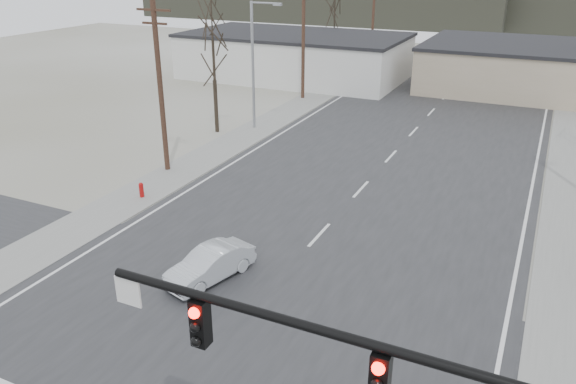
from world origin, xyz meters
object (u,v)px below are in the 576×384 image
car_far_a (464,77)px  car_far_b (472,46)px  sedan_crossing (210,264)px  fire_hydrant (141,190)px

car_far_a → car_far_b: bearing=-71.9°
sedan_crossing → car_far_b: size_ratio=0.99×
sedan_crossing → fire_hydrant: bearing=161.2°
car_far_a → sedan_crossing: bearing=97.5°
fire_hydrant → sedan_crossing: bearing=-34.6°
sedan_crossing → car_far_a: bearing=101.6°
sedan_crossing → car_far_a: (3.08, 41.11, 0.08)m
fire_hydrant → car_far_b: (8.44, 57.00, 0.26)m
car_far_a → car_far_b: car_far_a is taller
fire_hydrant → car_far_a: car_far_a is taller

